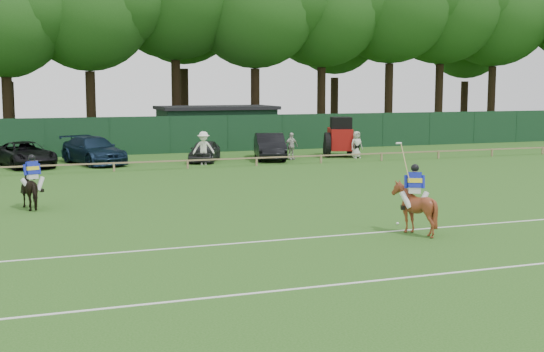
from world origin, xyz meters
name	(u,v)px	position (x,y,z in m)	size (l,w,h in m)	color
ground	(290,232)	(0.00, 0.00, 0.00)	(160.00, 160.00, 0.00)	#1E4C14
horse_dark	(33,190)	(-7.41, 7.30, 0.71)	(0.77, 1.68, 1.42)	black
horse_chestnut	(414,208)	(3.54, -1.53, 0.81)	(1.30, 1.46, 1.61)	maroon
suv_black	(25,154)	(-7.36, 21.88, 0.71)	(2.34, 5.08, 1.41)	black
sedan_navy	(93,150)	(-3.60, 22.13, 0.79)	(2.22, 5.47, 1.59)	#12243B
hatch_grey	(205,151)	(2.81, 21.19, 0.64)	(1.52, 3.77, 1.28)	#333335
estate_black	(270,147)	(6.92, 21.07, 0.80)	(1.69, 4.83, 1.59)	black
spectator_left	(204,148)	(2.33, 19.60, 0.96)	(1.23, 0.71, 1.91)	white
spectator_mid	(291,146)	(8.10, 20.50, 0.83)	(0.98, 0.41, 1.67)	beige
spectator_right	(357,145)	(12.28, 19.93, 0.85)	(0.83, 0.54, 1.69)	beige
rider_dark	(32,172)	(-7.41, 7.29, 1.38)	(0.92, 0.51, 1.41)	silver
rider_chestnut	(415,185)	(3.53, -1.54, 1.54)	(0.90, 0.78, 2.05)	silver
polo_ball	(398,223)	(3.79, -0.10, 0.04)	(0.09, 0.09, 0.09)	silver
pitch_lines	(337,257)	(0.00, -3.50, 0.01)	(60.00, 5.10, 0.01)	silver
pitch_rail	(170,161)	(0.00, 18.00, 0.45)	(62.10, 0.10, 0.50)	#997F5B
perimeter_fence	(141,135)	(0.00, 27.00, 1.25)	(92.08, 0.08, 2.50)	#14351E
utility_shed	(216,127)	(6.00, 30.00, 1.54)	(8.40, 4.40, 3.04)	#14331E
tree_row	(149,144)	(2.00, 35.00, 0.00)	(96.00, 12.00, 21.00)	#26561C
tractor	(340,138)	(11.82, 21.34, 1.20)	(2.84, 3.48, 2.53)	maroon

